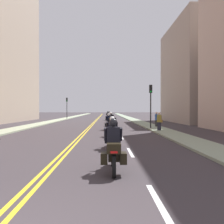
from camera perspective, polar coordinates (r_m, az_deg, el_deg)
ground_plane at (r=51.06m, az=-3.41°, el=-1.63°), size 264.00×264.00×0.00m
sidewalk_left at (r=51.77m, az=-11.05°, el=-1.54°), size 2.02×144.00×0.12m
sidewalk_right at (r=51.27m, az=4.31°, el=-1.55°), size 2.02×144.00×0.12m
centreline_yellow_inner at (r=51.07m, az=-3.54°, el=-1.63°), size 0.12×132.00×0.01m
centreline_yellow_outer at (r=51.06m, az=-3.27°, el=-1.63°), size 0.12×132.00×0.01m
lane_dashes_white at (r=32.07m, az=0.61°, el=-2.91°), size 0.14×56.40×0.01m
building_right_1 at (r=40.61m, az=20.48°, el=8.43°), size 9.63×15.86×15.07m
motorcycle_0 at (r=7.60m, az=0.31°, el=-8.92°), size 0.76×2.12×1.66m
motorcycle_1 at (r=12.22m, az=0.05°, el=-5.54°), size 0.77×2.21×1.60m
motorcycle_2 at (r=17.69m, az=0.06°, el=-3.54°), size 0.77×2.11×1.63m
motorcycle_3 at (r=23.30m, az=-0.79°, el=-2.58°), size 0.78×2.11×1.59m
motorcycle_4 at (r=28.41m, az=-0.21°, el=-2.01°), size 0.76×2.10×1.66m
motorcycle_5 at (r=34.02m, az=-0.50°, el=-1.62°), size 0.76×2.23×1.60m
motorcycle_6 at (r=38.83m, az=-0.61°, el=-1.34°), size 0.78×2.21×1.66m
motorcycle_7 at (r=44.57m, az=-0.96°, el=-1.09°), size 0.78×2.30×1.66m
traffic_light_near at (r=24.64m, az=9.02°, el=3.13°), size 0.28×0.38×4.41m
traffic_light_far at (r=51.05m, az=-10.49°, el=1.78°), size 0.28×0.38×4.41m
pedestrian_0 at (r=26.85m, az=10.34°, el=-1.75°), size 0.29×0.40×1.68m
pedestrian_2 at (r=21.91m, az=10.99°, el=-2.20°), size 0.50×0.37×1.72m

